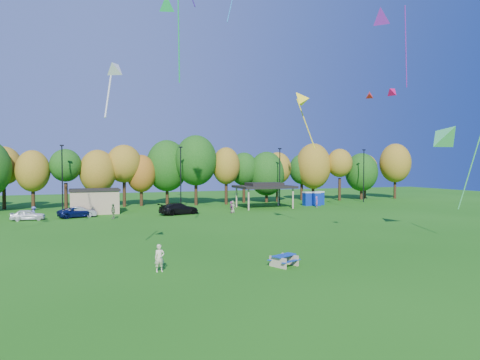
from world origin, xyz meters
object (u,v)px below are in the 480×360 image
object	(u,v)px
porta_potties	(314,198)
kite_flyer	(160,258)
car_a	(28,215)
car_d	(179,209)
picnic_table	(284,260)
car_c	(77,212)
car_b	(80,212)

from	to	relation	value
porta_potties	kite_flyer	world-z (taller)	porta_potties
car_a	car_d	xyz separation A→B (m)	(17.63, -0.28, 0.13)
porta_potties	picnic_table	world-z (taller)	porta_potties
picnic_table	car_c	distance (m)	33.91
kite_flyer	porta_potties	bearing A→B (deg)	42.81
car_b	kite_flyer	bearing A→B (deg)	-167.68
car_b	car_d	xyz separation A→B (m)	(12.01, -1.42, 0.11)
kite_flyer	car_c	world-z (taller)	kite_flyer
car_a	car_d	distance (m)	17.63
picnic_table	car_a	world-z (taller)	car_a
car_d	car_b	bearing A→B (deg)	68.87
kite_flyer	car_a	size ratio (longest dim) A/B	0.45
porta_potties	kite_flyer	xyz separation A→B (m)	(-30.31, -33.79, -0.27)
kite_flyer	car_c	xyz separation A→B (m)	(-4.82, 30.24, -0.20)
picnic_table	kite_flyer	size ratio (longest dim) A/B	1.25
porta_potties	car_c	xyz separation A→B (m)	(-35.14, -3.54, -0.47)
kite_flyer	car_b	xyz separation A→B (m)	(-4.54, 30.35, -0.18)
kite_flyer	car_d	world-z (taller)	kite_flyer
car_a	car_d	size ratio (longest dim) A/B	0.71
porta_potties	car_c	distance (m)	35.32
picnic_table	car_c	world-z (taller)	car_c
porta_potties	car_b	world-z (taller)	porta_potties
porta_potties	car_d	world-z (taller)	porta_potties
car_a	car_d	world-z (taller)	car_d
car_a	car_c	size ratio (longest dim) A/B	0.82
picnic_table	car_c	xyz separation A→B (m)	(-12.45, 31.54, 0.21)
car_b	car_c	xyz separation A→B (m)	(-0.29, -0.11, -0.02)
porta_potties	car_b	size ratio (longest dim) A/B	0.95
porta_potties	car_a	distance (m)	40.73
porta_potties	car_a	xyz separation A→B (m)	(-40.47, -4.58, -0.47)
car_a	porta_potties	bearing A→B (deg)	-82.81
picnic_table	porta_potties	bearing A→B (deg)	33.19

